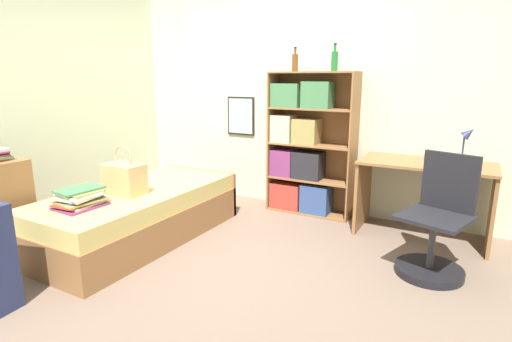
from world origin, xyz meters
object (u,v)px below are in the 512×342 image
at_px(book_stack_on_bed, 80,198).
at_px(desk, 424,185).
at_px(bed, 140,214).
at_px(desk_chair, 435,237).
at_px(handbag, 124,178).
at_px(bottle_brown, 335,60).
at_px(bookcase, 303,149).
at_px(desk_lamp, 467,139).
at_px(bottle_green, 295,62).

distance_m(book_stack_on_bed, desk, 3.04).
xyz_separation_m(bed, desk_chair, (2.52, 0.60, 0.06)).
bearing_deg(bed, handbag, -85.25).
bearing_deg(bottle_brown, desk_chair, -37.45).
bearing_deg(desk, desk_chair, -75.76).
bearing_deg(desk_chair, bookcase, 149.55).
bearing_deg(desk_lamp, bed, -152.60).
bearing_deg(desk_lamp, bottle_green, 177.06).
bearing_deg(handbag, bed, 94.75).
bearing_deg(bottle_brown, desk, -9.51).
relative_size(desk_lamp, desk_chair, 0.38).
bearing_deg(bookcase, desk_lamp, -3.62).
bearing_deg(book_stack_on_bed, bottle_brown, 56.86).
height_order(bottle_green, bottle_brown, bottle_brown).
bearing_deg(bottle_brown, desk_lamp, -5.49).
bearing_deg(bookcase, bottle_green, -172.84).
distance_m(bottle_brown, desk_chair, 2.01).
bearing_deg(bookcase, bottle_brown, 4.04).
height_order(bed, bottle_green, bottle_green).
bearing_deg(book_stack_on_bed, desk_chair, 25.40).
xyz_separation_m(desk_lamp, desk_chair, (-0.12, -0.77, -0.67)).
height_order(handbag, bottle_brown, bottle_brown).
bearing_deg(bottle_brown, bed, -132.19).
bearing_deg(book_stack_on_bed, desk_lamp, 36.60).
distance_m(book_stack_on_bed, desk_chair, 2.82).
distance_m(bookcase, bottle_brown, 0.99).
distance_m(bed, bottle_brown, 2.47).
height_order(book_stack_on_bed, bottle_green, bottle_green).
bearing_deg(desk_chair, book_stack_on_bed, -154.60).
xyz_separation_m(bookcase, bottle_brown, (0.32, 0.02, 0.94)).
relative_size(book_stack_on_bed, bottle_green, 1.49).
relative_size(bottle_green, desk_lamp, 0.71).
relative_size(bed, bottle_brown, 7.10).
height_order(desk, desk_lamp, desk_lamp).
xyz_separation_m(desk, desk_lamp, (0.31, 0.04, 0.46)).
relative_size(bookcase, bottle_brown, 5.57).
distance_m(bed, bottle_green, 2.24).
xyz_separation_m(bed, bookcase, (1.04, 1.47, 0.49)).
bearing_deg(desk_lamp, bookcase, 176.38).
relative_size(bottle_brown, desk, 0.24).
bearing_deg(bottle_green, desk_chair, -28.33).
xyz_separation_m(bottle_green, desk_chair, (1.59, -0.86, -1.36)).
bearing_deg(desk, bed, -150.35).
xyz_separation_m(book_stack_on_bed, bottle_brown, (1.37, 2.10, 1.11)).
bearing_deg(book_stack_on_bed, bookcase, 63.07).
height_order(bed, bottle_brown, bottle_brown).
relative_size(book_stack_on_bed, desk_lamp, 1.06).
bearing_deg(bed, desk, 29.65).
bearing_deg(bed, desk_chair, 13.40).
bearing_deg(handbag, desk_lamp, 30.23).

